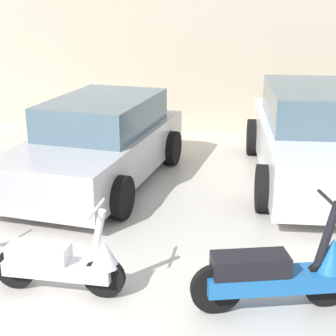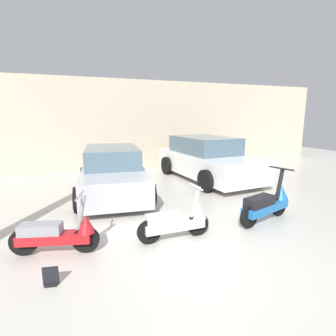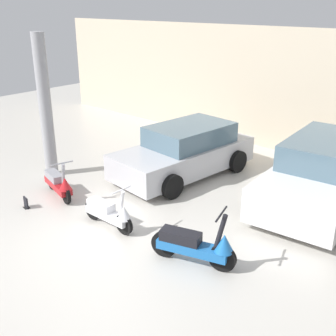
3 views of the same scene
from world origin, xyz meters
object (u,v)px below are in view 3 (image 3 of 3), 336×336
car_rear_left (185,151)px  support_column_side (45,107)px  scooter_front_right (110,212)px  scooter_front_left (59,183)px  scooter_front_center (196,245)px  placard_near_left_scooter (26,203)px  car_rear_center (323,173)px

car_rear_left → support_column_side: support_column_side is taller
scooter_front_right → support_column_side: bearing=164.6°
scooter_front_left → scooter_front_center: bearing=14.0°
scooter_front_right → scooter_front_center: 2.14m
scooter_front_right → placard_near_left_scooter: 2.21m
placard_near_left_scooter → support_column_side: 2.65m
scooter_front_right → car_rear_center: (2.79, 4.02, 0.37)m
scooter_front_left → scooter_front_center: size_ratio=0.90×
scooter_front_left → support_column_side: support_column_side is taller
car_rear_center → placard_near_left_scooter: (-4.88, -4.69, -0.60)m
scooter_front_center → car_rear_center: car_rear_center is taller
support_column_side → car_rear_center: bearing=26.9°
scooter_front_right → car_rear_left: car_rear_left is taller
scooter_front_center → scooter_front_right: bearing=166.5°
scooter_front_center → support_column_side: 5.74m
scooter_front_left → support_column_side: 2.13m
scooter_front_right → car_rear_center: bearing=54.9°
support_column_side → placard_near_left_scooter: bearing=-51.2°
scooter_front_center → car_rear_center: size_ratio=0.34×
placard_near_left_scooter → scooter_front_left: bearing=84.6°
scooter_front_left → support_column_side: size_ratio=0.38×
car_rear_center → scooter_front_left: bearing=-56.3°
placard_near_left_scooter → scooter_front_center: bearing=10.5°
scooter_front_left → scooter_front_right: scooter_front_left is taller
scooter_front_right → scooter_front_left: bearing=174.3°
car_rear_left → placard_near_left_scooter: (-1.44, -3.93, -0.53)m
scooter_front_right → car_rear_left: bearing=101.0°
scooter_front_left → placard_near_left_scooter: size_ratio=5.37×
scooter_front_right → placard_near_left_scooter: scooter_front_right is taller
scooter_front_left → car_rear_center: 6.16m
scooter_front_right → scooter_front_center: bearing=2.9°
car_rear_left → car_rear_center: size_ratio=0.90×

